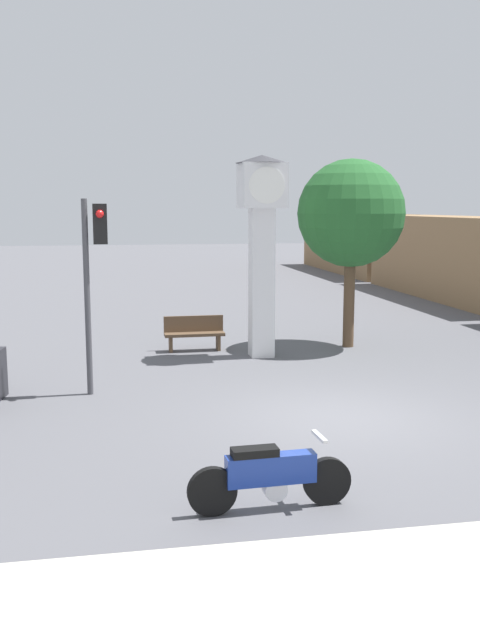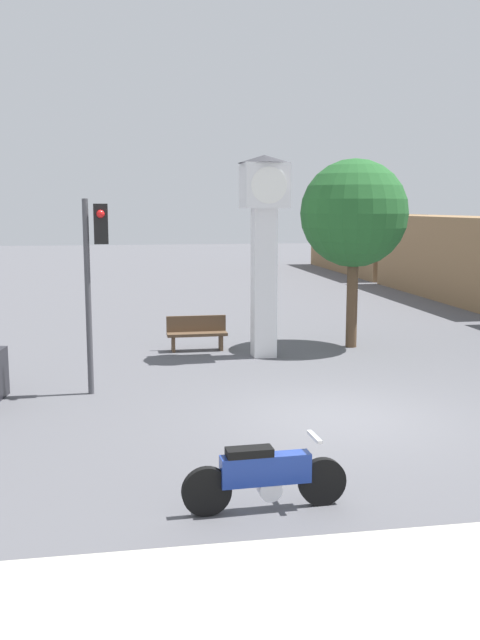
% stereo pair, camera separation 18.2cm
% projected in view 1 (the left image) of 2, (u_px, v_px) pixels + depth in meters
% --- Properties ---
extents(ground_plane, '(120.00, 120.00, 0.00)m').
position_uv_depth(ground_plane, '(339.00, 417.00, 13.05)').
color(ground_plane, '#56565B').
extents(motorcycle, '(2.14, 0.46, 0.94)m').
position_uv_depth(motorcycle, '(270.00, 476.00, 9.01)').
color(motorcycle, black).
rests_on(motorcycle, ground_plane).
extents(clock_tower, '(1.32, 1.32, 5.08)m').
position_uv_depth(clock_tower, '(262.00, 225.00, 17.86)').
color(clock_tower, white).
rests_on(clock_tower, ground_plane).
extents(freight_train, '(2.80, 36.36, 3.40)m').
position_uv_depth(freight_train, '(454.00, 257.00, 29.87)').
color(freight_train, '#333842').
rests_on(freight_train, ground_plane).
extents(traffic_light, '(0.50, 0.35, 3.98)m').
position_uv_depth(traffic_light, '(94.00, 261.00, 14.26)').
color(traffic_light, '#47474C').
rests_on(traffic_light, ground_plane).
extents(street_tree, '(2.88, 2.88, 5.08)m').
position_uv_depth(street_tree, '(351.00, 214.00, 19.06)').
color(street_tree, brown).
rests_on(street_tree, ground_plane).
extents(bench, '(1.60, 0.44, 0.92)m').
position_uv_depth(bench, '(194.00, 332.00, 19.04)').
color(bench, brown).
rests_on(bench, ground_plane).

